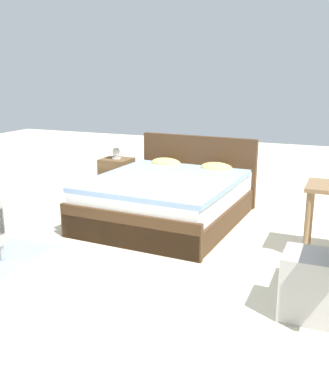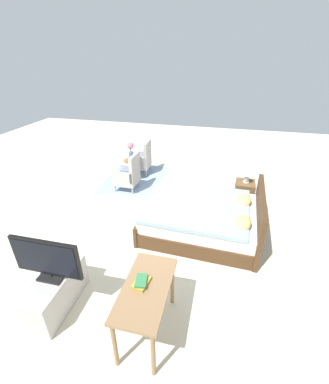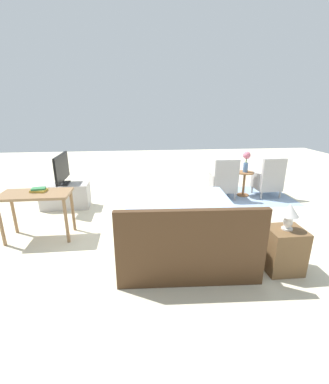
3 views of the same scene
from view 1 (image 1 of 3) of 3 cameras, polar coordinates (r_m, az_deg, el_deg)
name	(u,v)px [view 1 (image 1 of 3)]	position (r m, az deg, el deg)	size (l,w,h in m)	color
ground_plane	(139,249)	(4.86, -3.27, -7.19)	(16.00, 16.00, 0.00)	beige
bed	(169,198)	(5.67, 0.63, -0.71)	(1.81, 2.18, 0.96)	#472D19
nightstand	(117,177)	(6.84, -6.07, 1.87)	(0.44, 0.41, 0.58)	brown
table_lamp	(116,144)	(6.75, -6.18, 6.02)	(0.22, 0.22, 0.33)	silver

